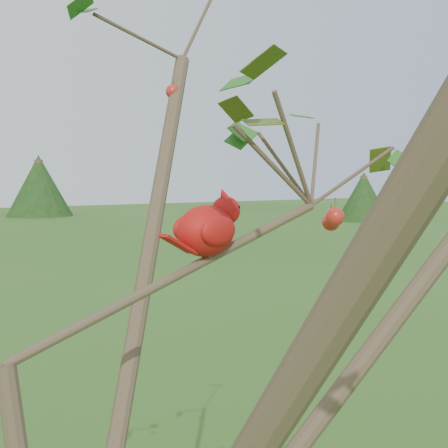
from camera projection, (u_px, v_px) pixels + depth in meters
name	position (u px, v px, depth m)	size (l,w,h in m)	color
crabapple_tree	(68.00, 270.00, 0.84)	(2.35, 2.05, 2.95)	#493827
cardinal	(208.00, 228.00, 1.07)	(0.20, 0.12, 0.14)	red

